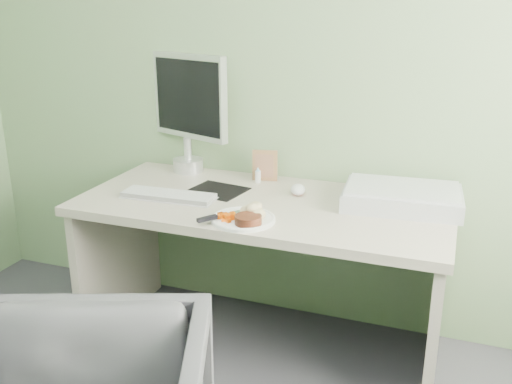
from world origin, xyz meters
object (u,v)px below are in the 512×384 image
(plate, at_px, (243,219))
(scanner, at_px, (402,198))
(monitor, at_px, (188,106))
(desk, at_px, (263,240))

(plate, height_order, scanner, scanner)
(plate, xyz_separation_m, monitor, (-0.51, 0.56, 0.32))
(plate, xyz_separation_m, scanner, (0.57, 0.38, 0.03))
(plate, relative_size, monitor, 0.44)
(desk, bearing_deg, monitor, 148.12)
(plate, height_order, monitor, monitor)
(plate, bearing_deg, scanner, 34.10)
(scanner, bearing_deg, plate, -149.98)
(plate, distance_m, monitor, 0.83)
(desk, distance_m, plate, 0.31)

